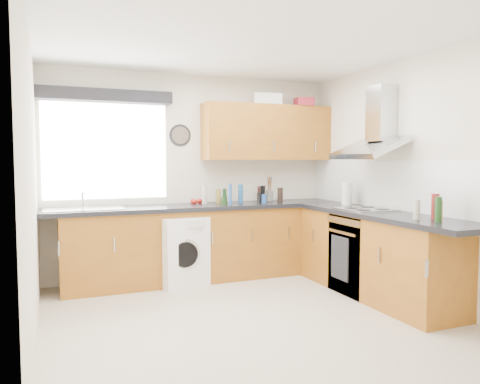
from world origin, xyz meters
name	(u,v)px	position (x,y,z in m)	size (l,w,h in m)	color
ground_plane	(250,318)	(0.00, 0.00, 0.00)	(3.60, 3.60, 0.00)	beige
ceiling	(250,41)	(0.00, 0.00, 2.50)	(3.60, 3.60, 0.02)	white
wall_back	(193,176)	(0.00, 1.80, 1.25)	(3.60, 0.02, 2.50)	silver
wall_front	(382,197)	(0.00, -1.80, 1.25)	(3.60, 0.02, 2.50)	silver
wall_left	(31,187)	(-1.80, 0.00, 1.25)	(0.02, 3.60, 2.50)	silver
wall_right	(408,179)	(1.80, 0.00, 1.25)	(0.02, 3.60, 2.50)	silver
window	(106,151)	(-1.05, 1.79, 1.55)	(1.40, 0.02, 1.10)	white
window_blind	(106,96)	(-1.05, 1.70, 2.18)	(1.50, 0.18, 0.14)	black
splashback	(388,184)	(1.79, 0.30, 1.18)	(0.01, 3.00, 0.54)	white
base_cab_back	(192,245)	(-0.10, 1.51, 0.43)	(3.00, 0.58, 0.86)	brown
base_cab_corner	(308,237)	(1.50, 1.50, 0.43)	(0.60, 0.60, 0.86)	brown
base_cab_right	(374,256)	(1.51, 0.15, 0.43)	(0.58, 2.10, 0.86)	brown
worktop_back	(200,207)	(0.00, 1.50, 0.89)	(3.60, 0.62, 0.05)	black
worktop_right	(384,215)	(1.50, 0.00, 0.89)	(0.62, 2.42, 0.05)	black
sink	(84,206)	(-1.33, 1.50, 0.95)	(0.84, 0.46, 0.10)	#B3B6BA
oven	(365,254)	(1.50, 0.30, 0.42)	(0.56, 0.58, 0.85)	black
hob_plate	(366,209)	(1.50, 0.30, 0.92)	(0.52, 0.52, 0.01)	#B3B6BA
extractor_hood	(375,130)	(1.60, 0.30, 1.77)	(0.52, 0.78, 0.66)	#B3B6BA
upper_cabinets	(267,133)	(0.95, 1.62, 1.80)	(1.70, 0.35, 0.70)	brown
washing_machine	(179,250)	(-0.29, 1.40, 0.40)	(0.54, 0.52, 0.79)	white
wall_clock	(180,135)	(-0.16, 1.78, 1.75)	(0.27, 0.27, 0.04)	black
casserole	(266,100)	(0.97, 1.71, 2.23)	(0.37, 0.26, 0.15)	white
storage_box	(304,102)	(1.42, 1.52, 2.20)	(0.22, 0.19, 0.10)	maroon
utensil_pot	(270,196)	(1.02, 1.70, 0.97)	(0.09, 0.09, 0.13)	gray
kitchen_roll	(347,194)	(1.62, 0.82, 1.04)	(0.12, 0.12, 0.27)	white
tomato_cluster	(196,201)	(-0.01, 1.65, 0.94)	(0.14, 0.14, 0.06)	#A01209
jar_0	(280,195)	(1.02, 1.40, 1.00)	(0.07, 0.07, 0.19)	black
jar_1	(225,196)	(0.35, 1.60, 1.00)	(0.05, 0.05, 0.18)	#123315
jar_2	(264,199)	(0.81, 1.42, 0.96)	(0.06, 0.06, 0.11)	navy
jar_3	(224,201)	(0.28, 1.43, 0.96)	(0.07, 0.07, 0.10)	#173412
jar_4	(259,198)	(0.75, 1.46, 0.97)	(0.04, 0.04, 0.13)	black
jar_5	(259,194)	(0.86, 1.70, 1.01)	(0.04, 0.04, 0.19)	#341312
jar_6	(240,194)	(0.55, 1.57, 1.03)	(0.06, 0.06, 0.23)	navy
jar_7	(204,195)	(0.08, 1.59, 1.02)	(0.06, 0.06, 0.22)	#B6A89B
jar_8	(218,196)	(0.25, 1.57, 1.00)	(0.07, 0.07, 0.18)	olive
jar_9	(230,194)	(0.34, 1.37, 1.04)	(0.04, 0.04, 0.25)	navy
jar_10	(263,194)	(0.86, 1.57, 1.01)	(0.06, 0.06, 0.21)	black
bottle_0	(438,209)	(1.46, -0.76, 1.02)	(0.06, 0.06, 0.22)	#1B4117
bottle_1	(439,211)	(1.51, -0.71, 1.00)	(0.06, 0.06, 0.18)	#A48938
bottle_2	(417,210)	(1.41, -0.55, 1.00)	(0.06, 0.06, 0.18)	#BEB7A2
bottle_3	(435,206)	(1.59, -0.59, 1.03)	(0.07, 0.07, 0.23)	maroon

